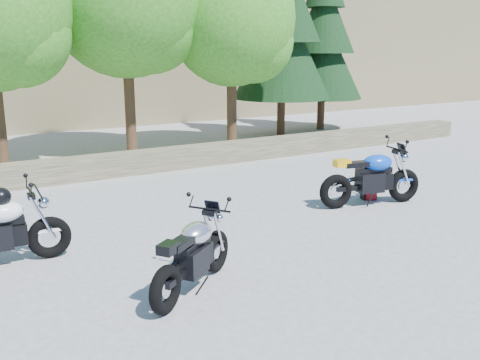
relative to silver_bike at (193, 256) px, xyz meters
name	(u,v)px	position (x,y,z in m)	size (l,w,h in m)	color
ground	(264,245)	(1.56, 0.82, -0.44)	(90.00, 90.00, 0.00)	gray
stone_wall	(131,163)	(1.56, 6.32, -0.19)	(22.00, 0.55, 0.50)	#4B4532
tree_decid_mid	(130,0)	(2.47, 8.36, 3.60)	(4.08, 4.08, 6.24)	#382314
tree_decid_right	(236,24)	(5.27, 7.76, 3.06)	(3.54, 3.54, 5.41)	#382314
conifer_near	(283,21)	(7.76, 9.02, 3.24)	(3.17, 3.17, 7.06)	#382314
conifer_far	(323,36)	(9.96, 9.62, 2.83)	(2.82, 2.82, 6.27)	#382314
silver_bike	(193,256)	(0.00, 0.00, 0.00)	(1.54, 1.13, 0.90)	black
blue_bike	(372,178)	(4.41, 1.53, 0.07)	(2.04, 0.75, 1.03)	black
backpack	(369,190)	(4.67, 1.84, -0.26)	(0.31, 0.29, 0.36)	black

